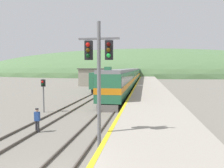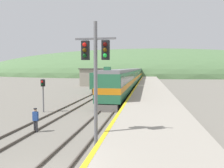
{
  "view_description": "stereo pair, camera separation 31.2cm",
  "coord_description": "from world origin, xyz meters",
  "px_view_note": "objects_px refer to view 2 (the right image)",
  "views": [
    {
      "loc": [
        3.83,
        -7.18,
        4.55
      ],
      "look_at": [
        -0.3,
        19.64,
        2.53
      ],
      "focal_mm": 35.0,
      "sensor_mm": 36.0,
      "label": 1
    },
    {
      "loc": [
        4.14,
        -7.14,
        4.55
      ],
      "look_at": [
        -0.3,
        19.64,
        2.53
      ],
      "focal_mm": 35.0,
      "sensor_mm": 36.0,
      "label": 2
    }
  ],
  "objects_px": {
    "carriage_third": "(136,74)",
    "track_worker": "(35,119)",
    "signal_post_siding": "(43,88)",
    "carriage_second": "(131,77)",
    "signal_mast_main": "(95,68)",
    "siding_train": "(116,78)",
    "express_train_lead_car": "(120,83)",
    "carriage_fifth": "(140,72)",
    "carriage_fourth": "(138,73)"
  },
  "relations": [
    {
      "from": "carriage_third",
      "to": "signal_post_siding",
      "type": "height_order",
      "value": "carriage_third"
    },
    {
      "from": "carriage_third",
      "to": "signal_post_siding",
      "type": "relative_size",
      "value": 5.71
    },
    {
      "from": "carriage_fifth",
      "to": "signal_mast_main",
      "type": "distance_m",
      "value": 102.66
    },
    {
      "from": "carriage_second",
      "to": "siding_train",
      "type": "xyz_separation_m",
      "value": [
        -4.44,
        4.96,
        -0.44
      ]
    },
    {
      "from": "carriage_second",
      "to": "siding_train",
      "type": "bearing_deg",
      "value": 131.8
    },
    {
      "from": "carriage_fourth",
      "to": "siding_train",
      "type": "bearing_deg",
      "value": -97.08
    },
    {
      "from": "express_train_lead_car",
      "to": "signal_post_siding",
      "type": "height_order",
      "value": "express_train_lead_car"
    },
    {
      "from": "carriage_third",
      "to": "siding_train",
      "type": "height_order",
      "value": "carriage_third"
    },
    {
      "from": "express_train_lead_car",
      "to": "carriage_second",
      "type": "bearing_deg",
      "value": 90.0
    },
    {
      "from": "carriage_second",
      "to": "carriage_fourth",
      "type": "distance_m",
      "value": 40.7
    },
    {
      "from": "carriage_second",
      "to": "signal_mast_main",
      "type": "xyz_separation_m",
      "value": [
        1.37,
        -41.57,
        2.23
      ]
    },
    {
      "from": "express_train_lead_car",
      "to": "siding_train",
      "type": "relative_size",
      "value": 0.48
    },
    {
      "from": "siding_train",
      "to": "signal_mast_main",
      "type": "height_order",
      "value": "signal_mast_main"
    },
    {
      "from": "carriage_fourth",
      "to": "signal_post_siding",
      "type": "bearing_deg",
      "value": -95.03
    },
    {
      "from": "carriage_third",
      "to": "track_worker",
      "type": "height_order",
      "value": "carriage_third"
    },
    {
      "from": "carriage_fifth",
      "to": "signal_post_siding",
      "type": "height_order",
      "value": "carriage_fifth"
    },
    {
      "from": "carriage_second",
      "to": "signal_post_siding",
      "type": "bearing_deg",
      "value": -101.27
    },
    {
      "from": "carriage_fourth",
      "to": "carriage_fifth",
      "type": "distance_m",
      "value": 20.35
    },
    {
      "from": "carriage_second",
      "to": "track_worker",
      "type": "xyz_separation_m",
      "value": [
        -3.67,
        -38.84,
        -1.37
      ]
    },
    {
      "from": "express_train_lead_car",
      "to": "carriage_second",
      "type": "xyz_separation_m",
      "value": [
        0.0,
        21.2,
        -0.01
      ]
    },
    {
      "from": "carriage_fourth",
      "to": "siding_train",
      "type": "relative_size",
      "value": 0.46
    },
    {
      "from": "carriage_fifth",
      "to": "signal_post_siding",
      "type": "relative_size",
      "value": 5.71
    },
    {
      "from": "carriage_third",
      "to": "track_worker",
      "type": "bearing_deg",
      "value": -93.55
    },
    {
      "from": "siding_train",
      "to": "express_train_lead_car",
      "type": "bearing_deg",
      "value": -80.37
    },
    {
      "from": "express_train_lead_car",
      "to": "signal_mast_main",
      "type": "relative_size",
      "value": 2.96
    },
    {
      "from": "express_train_lead_car",
      "to": "signal_mast_main",
      "type": "distance_m",
      "value": 20.54
    },
    {
      "from": "signal_mast_main",
      "to": "signal_post_siding",
      "type": "relative_size",
      "value": 2.05
    },
    {
      "from": "siding_train",
      "to": "track_worker",
      "type": "height_order",
      "value": "siding_train"
    },
    {
      "from": "signal_mast_main",
      "to": "signal_post_siding",
      "type": "height_order",
      "value": "signal_mast_main"
    },
    {
      "from": "signal_mast_main",
      "to": "signal_post_siding",
      "type": "distance_m",
      "value": 12.33
    },
    {
      "from": "carriage_fifth",
      "to": "siding_train",
      "type": "distance_m",
      "value": 56.27
    },
    {
      "from": "express_train_lead_car",
      "to": "carriage_fifth",
      "type": "relative_size",
      "value": 1.06
    },
    {
      "from": "carriage_third",
      "to": "carriage_fourth",
      "type": "distance_m",
      "value": 20.35
    },
    {
      "from": "carriage_second",
      "to": "carriage_fifth",
      "type": "relative_size",
      "value": 1.0
    },
    {
      "from": "signal_mast_main",
      "to": "signal_post_siding",
      "type": "bearing_deg",
      "value": 129.89
    },
    {
      "from": "carriage_second",
      "to": "signal_post_siding",
      "type": "relative_size",
      "value": 5.71
    },
    {
      "from": "express_train_lead_car",
      "to": "carriage_fourth",
      "type": "bearing_deg",
      "value": 90.0
    },
    {
      "from": "carriage_fourth",
      "to": "carriage_second",
      "type": "bearing_deg",
      "value": -90.0
    },
    {
      "from": "express_train_lead_car",
      "to": "track_worker",
      "type": "relative_size",
      "value": 12.1
    },
    {
      "from": "siding_train",
      "to": "signal_mast_main",
      "type": "xyz_separation_m",
      "value": [
        5.81,
        -46.54,
        2.66
      ]
    },
    {
      "from": "track_worker",
      "to": "carriage_second",
      "type": "bearing_deg",
      "value": 84.61
    },
    {
      "from": "carriage_third",
      "to": "siding_train",
      "type": "bearing_deg",
      "value": -106.08
    },
    {
      "from": "siding_train",
      "to": "signal_post_siding",
      "type": "xyz_separation_m",
      "value": [
        -1.99,
        -37.21,
        0.56
      ]
    },
    {
      "from": "signal_post_siding",
      "to": "track_worker",
      "type": "bearing_deg",
      "value": -67.3
    },
    {
      "from": "express_train_lead_car",
      "to": "track_worker",
      "type": "height_order",
      "value": "express_train_lead_car"
    },
    {
      "from": "track_worker",
      "to": "signal_post_siding",
      "type": "bearing_deg",
      "value": 112.7
    },
    {
      "from": "carriage_third",
      "to": "carriage_fifth",
      "type": "height_order",
      "value": "same"
    },
    {
      "from": "carriage_fifth",
      "to": "signal_post_siding",
      "type": "bearing_deg",
      "value": -93.94
    },
    {
      "from": "carriage_third",
      "to": "signal_post_siding",
      "type": "bearing_deg",
      "value": -96.96
    },
    {
      "from": "carriage_third",
      "to": "signal_mast_main",
      "type": "relative_size",
      "value": 2.79
    }
  ]
}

